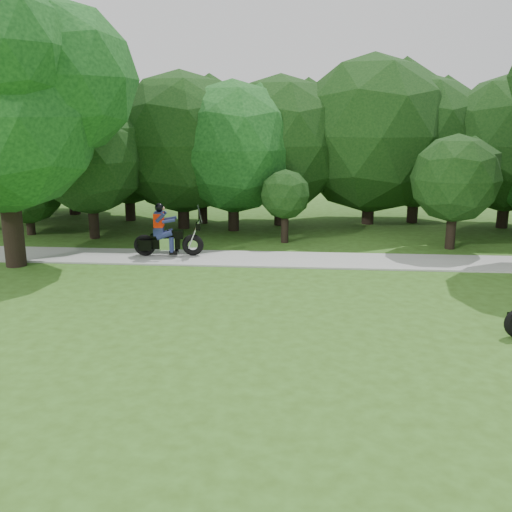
{
  "coord_description": "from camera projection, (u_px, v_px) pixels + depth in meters",
  "views": [
    {
      "loc": [
        -0.7,
        -11.75,
        5.07
      ],
      "look_at": [
        -1.93,
        3.18,
        1.34
      ],
      "focal_mm": 40.0,
      "sensor_mm": 36.0,
      "label": 1
    }
  ],
  "objects": [
    {
      "name": "touring_motorcycle",
      "position": [
        164.0,
        237.0,
        20.63
      ],
      "size": [
        2.54,
        0.91,
        1.94
      ],
      "rotation": [
        0.0,
        0.0,
        0.11
      ],
      "color": "black",
      "rests_on": "walkway"
    },
    {
      "name": "big_tree_west",
      "position": [
        3.0,
        93.0,
        18.61
      ],
      "size": [
        8.64,
        6.56,
        9.96
      ],
      "color": "black",
      "rests_on": "ground"
    },
    {
      "name": "ground",
      "position": [
        331.0,
        352.0,
        12.53
      ],
      "size": [
        100.0,
        100.0,
        0.0
      ],
      "primitive_type": "plane",
      "color": "#325217",
      "rests_on": "ground"
    },
    {
      "name": "walkway",
      "position": [
        321.0,
        260.0,
        20.26
      ],
      "size": [
        60.0,
        2.2,
        0.06
      ],
      "primitive_type": "cube",
      "color": "#9A9A95",
      "rests_on": "ground"
    },
    {
      "name": "tree_line",
      "position": [
        299.0,
        145.0,
        26.03
      ],
      "size": [
        38.8,
        11.76,
        7.81
      ],
      "color": "black",
      "rests_on": "ground"
    }
  ]
}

